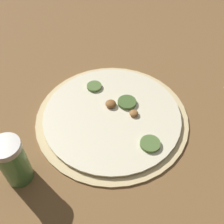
# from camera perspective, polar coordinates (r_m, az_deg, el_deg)

# --- Properties ---
(ground_plane) EXTENTS (3.00, 3.00, 0.00)m
(ground_plane) POSITION_cam_1_polar(r_m,az_deg,el_deg) (0.61, 0.00, -1.18)
(ground_plane) COLOR brown
(pizza) EXTENTS (0.35, 0.35, 0.03)m
(pizza) POSITION_cam_1_polar(r_m,az_deg,el_deg) (0.60, 0.08, -0.76)
(pizza) COLOR beige
(pizza) RESTS_ON ground_plane
(spice_jar) EXTENTS (0.05, 0.05, 0.11)m
(spice_jar) POSITION_cam_1_polar(r_m,az_deg,el_deg) (0.51, -20.72, -10.09)
(spice_jar) COLOR #4C7F42
(spice_jar) RESTS_ON ground_plane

